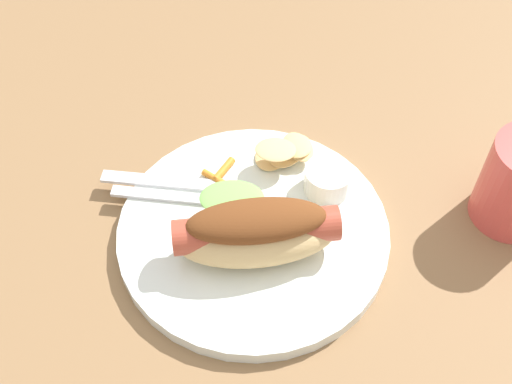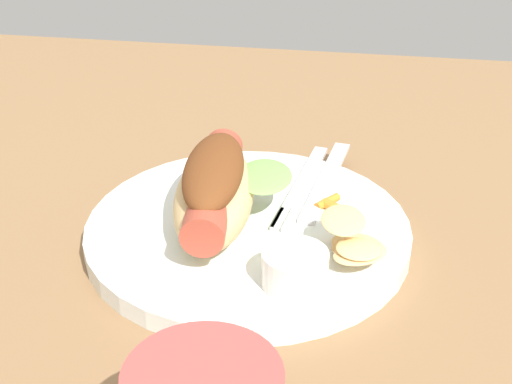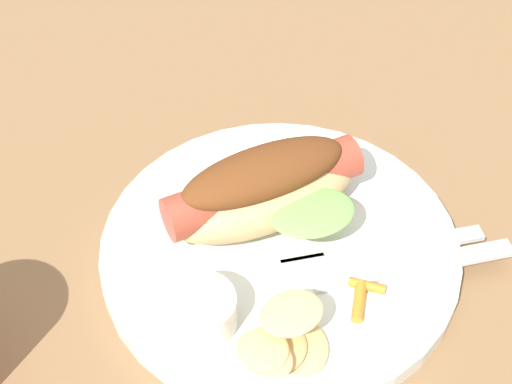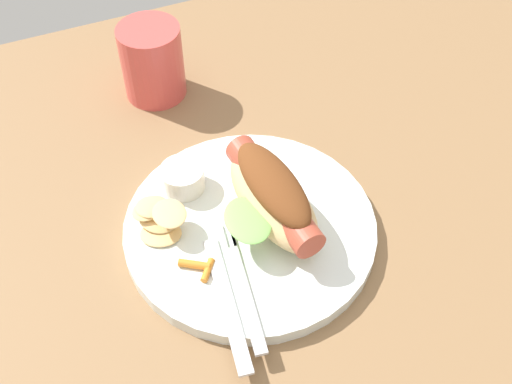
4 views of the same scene
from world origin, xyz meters
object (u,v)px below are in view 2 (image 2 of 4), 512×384
object	(u,v)px
plate	(248,232)
carrot_garnish	(334,206)
hot_dog	(215,189)
fork	(302,184)
knife	(326,180)
chips_pile	(355,243)
sauce_ramekin	(295,269)

from	to	relation	value
plate	carrot_garnish	bearing A→B (deg)	-154.04
hot_dog	carrot_garnish	size ratio (longest dim) A/B	4.26
fork	knife	world-z (taller)	same
chips_pile	plate	bearing A→B (deg)	-21.56
chips_pile	carrot_garnish	xyz separation A→B (cm)	(1.94, -6.61, -0.92)
fork	chips_pile	distance (cm)	11.43
plate	carrot_garnish	distance (cm)	7.46
plate	hot_dog	bearing A→B (deg)	4.48
sauce_ramekin	hot_dog	bearing A→B (deg)	-45.37
sauce_ramekin	carrot_garnish	distance (cm)	10.90
hot_dog	sauce_ramekin	bearing A→B (deg)	39.51
fork	sauce_ramekin	bearing A→B (deg)	12.53
plate	fork	world-z (taller)	fork
carrot_garnish	hot_dog	bearing A→B (deg)	20.50
plate	sauce_ramekin	world-z (taller)	sauce_ramekin
hot_dog	knife	size ratio (longest dim) A/B	1.02
sauce_ramekin	knife	xyz separation A→B (cm)	(-0.97, -15.29, -1.17)
plate	sauce_ramekin	bearing A→B (deg)	121.82
chips_pile	sauce_ramekin	bearing A→B (deg)	45.75
plate	sauce_ramekin	size ratio (longest dim) A/B	5.54
chips_pile	hot_dog	bearing A→B (deg)	-16.02
sauce_ramekin	knife	world-z (taller)	sauce_ramekin
fork	chips_pile	bearing A→B (deg)	34.32
plate	fork	bearing A→B (deg)	-117.83
plate	fork	xyz separation A→B (cm)	(-3.62, -6.86, 1.00)
sauce_ramekin	fork	world-z (taller)	sauce_ramekin
sauce_ramekin	carrot_garnish	xyz separation A→B (cm)	(-2.01, -10.67, -0.97)
knife	hot_dog	bearing A→B (deg)	-37.21
hot_dog	fork	distance (cm)	9.80
sauce_ramekin	carrot_garnish	bearing A→B (deg)	-100.68
sauce_ramekin	fork	distance (cm)	14.38
carrot_garnish	sauce_ramekin	bearing A→B (deg)	79.32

